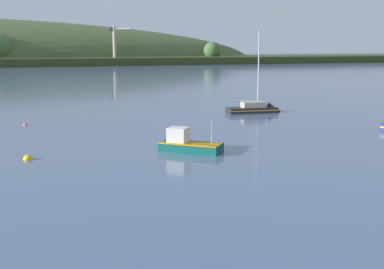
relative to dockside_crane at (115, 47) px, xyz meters
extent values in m
cube|color=#35401E|center=(-46.79, 15.30, -6.78)|extent=(518.34, 104.99, 3.56)
sphere|color=#476B38|center=(53.68, 10.26, -1.76)|extent=(9.24, 9.24, 9.24)
cube|color=#4C4C51|center=(-0.17, 0.11, -7.56)|extent=(4.98, 4.98, 2.00)
cylinder|color=#BCB293|center=(-0.17, 0.11, 1.67)|extent=(1.65, 1.65, 16.45)
cylinder|color=#BCB293|center=(3.01, -1.85, 8.58)|extent=(8.42, 5.67, 0.91)
cube|color=#333338|center=(-1.60, 0.99, 8.58)|extent=(2.48, 2.74, 1.97)
cube|color=#232328|center=(-10.35, -188.10, -8.49)|extent=(6.81, 2.87, 1.26)
cone|color=#232328|center=(-7.02, -188.31, -8.49)|extent=(1.81, 2.46, 2.36)
cube|color=gold|center=(-10.35, -188.10, -8.17)|extent=(6.81, 2.90, 0.14)
cube|color=#BCB299|center=(-10.19, -188.11, -7.49)|extent=(3.10, 1.86, 0.74)
cylinder|color=silver|center=(-9.52, -188.15, -2.83)|extent=(0.17, 0.17, 10.06)
cylinder|color=silver|center=(-11.27, -188.04, -6.97)|extent=(3.50, 0.36, 0.14)
cube|color=#0F564C|center=(-25.59, -210.23, -8.37)|extent=(5.28, 4.83, 1.15)
cone|color=#0F564C|center=(-27.59, -208.61, -8.37)|extent=(1.77, 1.92, 1.82)
cube|color=gold|center=(-25.59, -210.23, -7.83)|extent=(5.30, 4.86, 0.08)
cube|color=silver|center=(-26.48, -209.51, -7.19)|extent=(2.16, 2.14, 1.21)
cube|color=#192833|center=(-27.06, -209.04, -7.01)|extent=(0.86, 1.04, 0.68)
cylinder|color=#B2B2B7|center=(-24.17, -211.39, -6.79)|extent=(0.06, 0.06, 2.01)
sphere|color=#E06675|center=(-39.08, -190.95, -8.56)|extent=(0.51, 0.51, 0.51)
cylinder|color=black|center=(-39.08, -190.95, -8.26)|extent=(0.04, 0.04, 0.08)
sphere|color=yellow|center=(-38.61, -209.40, -8.56)|extent=(0.78, 0.78, 0.78)
cylinder|color=black|center=(-38.61, -209.40, -8.13)|extent=(0.04, 0.04, 0.08)
camera|label=1|loc=(-37.77, -250.15, 0.10)|focal=47.61mm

